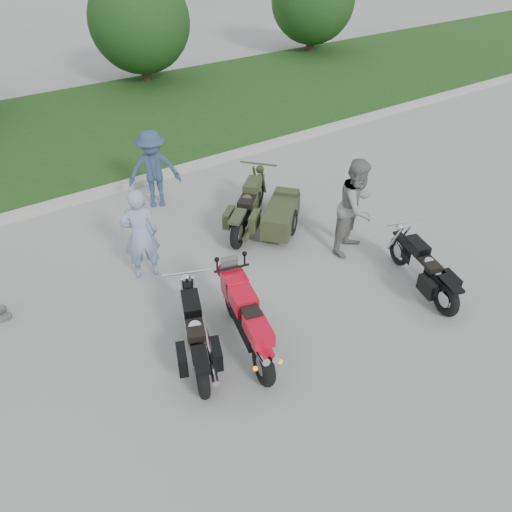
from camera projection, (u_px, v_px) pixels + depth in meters
ground at (264, 332)px, 8.20m from camera, size 80.00×80.00×0.00m
curb at (123, 186)px, 12.17m from camera, size 60.00×0.30×0.15m
grass_strip at (70, 132)px, 14.96m from camera, size 60.00×8.00×0.14m
tree_mid_right at (139, 21)px, 17.78m from camera, size 3.60×3.60×4.00m
tree_far_right at (313, 0)px, 21.43m from camera, size 3.60×3.60×4.00m
sportbike_red at (247, 320)px, 7.57m from camera, size 0.74×2.10×1.01m
cruiser_left at (196, 336)px, 7.51m from camera, size 0.94×2.10×0.85m
cruiser_right at (425, 271)px, 8.85m from camera, size 0.73×2.05×0.81m
cruiser_sidecar at (267, 213)px, 10.44m from camera, size 2.05×2.09×0.92m
person_stripe at (140, 235)px, 8.92m from camera, size 0.75×0.59×1.80m
person_grey at (357, 207)px, 9.58m from camera, size 1.14×1.01×1.95m
person_denim at (154, 170)px, 11.05m from camera, size 1.32×1.05×1.79m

